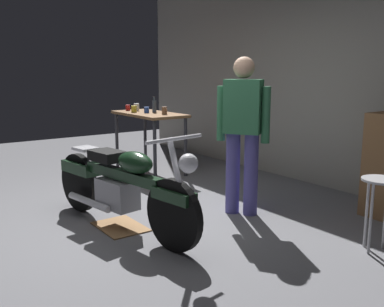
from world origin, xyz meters
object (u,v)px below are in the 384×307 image
(shop_stool, at_px, (380,195))
(mug_yellow_tall, at_px, (134,109))
(mug_blue_enamel, at_px, (147,110))
(mug_brown_stoneware, at_px, (164,111))
(person_standing, at_px, (243,129))
(bottle, at_px, (154,106))
(motorcycle, at_px, (121,184))
(mug_white_ceramic, at_px, (137,107))
(mug_red_diner, at_px, (128,108))

(shop_stool, distance_m, mug_yellow_tall, 4.00)
(mug_blue_enamel, height_order, mug_brown_stoneware, mug_brown_stoneware)
(person_standing, bearing_deg, bottle, -41.23)
(motorcycle, relative_size, shop_stool, 3.40)
(motorcycle, distance_m, mug_yellow_tall, 2.63)
(mug_yellow_tall, height_order, mug_blue_enamel, mug_yellow_tall)
(person_standing, xyz_separation_m, mug_yellow_tall, (-2.54, 0.08, 0.02))
(shop_stool, distance_m, mug_white_ceramic, 4.19)
(shop_stool, xyz_separation_m, mug_blue_enamel, (-3.77, -0.08, 0.45))
(shop_stool, bearing_deg, mug_blue_enamel, -178.77)
(mug_white_ceramic, xyz_separation_m, bottle, (0.37, 0.10, 0.04))
(mug_yellow_tall, bearing_deg, motorcycle, -31.44)
(mug_yellow_tall, distance_m, mug_blue_enamel, 0.22)
(person_standing, distance_m, bottle, 2.39)
(mug_red_diner, xyz_separation_m, mug_blue_enamel, (0.51, 0.05, -0.00))
(mug_red_diner, height_order, mug_yellow_tall, mug_yellow_tall)
(motorcycle, height_order, mug_brown_stoneware, mug_brown_stoneware)
(mug_red_diner, distance_m, mug_yellow_tall, 0.32)
(shop_stool, bearing_deg, bottle, 178.99)
(mug_brown_stoneware, xyz_separation_m, bottle, (-0.38, 0.05, 0.04))
(motorcycle, xyz_separation_m, bottle, (-2.03, 1.60, 0.55))
(person_standing, xyz_separation_m, mug_brown_stoneware, (-1.99, 0.28, 0.03))
(mug_red_diner, xyz_separation_m, mug_brown_stoneware, (0.86, 0.14, 0.01))
(mug_yellow_tall, xyz_separation_m, mug_brown_stoneware, (0.55, 0.20, 0.01))
(mug_red_diner, relative_size, mug_yellow_tall, 0.88)
(mug_red_diner, bearing_deg, mug_blue_enamel, 5.23)
(shop_stool, height_order, mug_blue_enamel, mug_blue_enamel)
(mug_yellow_tall, bearing_deg, mug_blue_enamel, 29.21)
(motorcycle, height_order, bottle, bottle)
(mug_white_ceramic, bearing_deg, mug_red_diner, -140.01)
(shop_stool, xyz_separation_m, bottle, (-3.79, 0.07, 0.50))
(shop_stool, height_order, mug_yellow_tall, mug_yellow_tall)
(mug_white_ceramic, distance_m, mug_blue_enamel, 0.40)
(mug_yellow_tall, height_order, mug_brown_stoneware, mug_brown_stoneware)
(person_standing, bearing_deg, shop_stool, 157.56)
(mug_blue_enamel, distance_m, bottle, 0.16)
(shop_stool, bearing_deg, motorcycle, -139.01)
(person_standing, distance_m, mug_red_diner, 2.86)
(person_standing, relative_size, bottle, 6.93)
(motorcycle, distance_m, person_standing, 1.39)
(shop_stool, xyz_separation_m, mug_yellow_tall, (-3.97, -0.19, 0.45))
(mug_yellow_tall, bearing_deg, shop_stool, 2.74)
(motorcycle, bearing_deg, bottle, 132.87)
(mug_white_ceramic, xyz_separation_m, mug_brown_stoneware, (0.75, 0.05, -0.00))
(mug_white_ceramic, relative_size, mug_brown_stoneware, 1.07)
(shop_stool, bearing_deg, mug_red_diner, -178.29)
(shop_stool, relative_size, mug_brown_stoneware, 5.73)
(mug_yellow_tall, bearing_deg, mug_red_diner, 168.87)
(mug_blue_enamel, bearing_deg, mug_red_diner, -174.77)
(mug_white_ceramic, bearing_deg, person_standing, -4.91)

